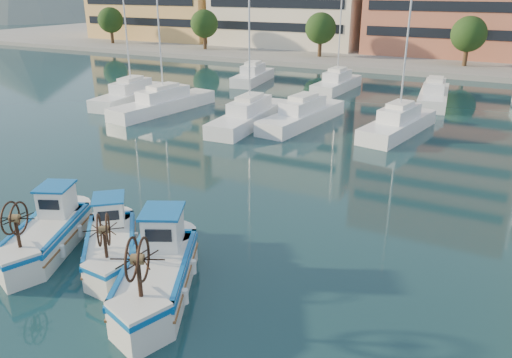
% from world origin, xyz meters
% --- Properties ---
extents(ground, '(300.00, 300.00, 0.00)m').
position_xyz_m(ground, '(0.00, 0.00, 0.00)').
color(ground, '#1A4246').
rests_on(ground, ground).
extents(hill_west, '(180.00, 180.00, 60.00)m').
position_xyz_m(hill_west, '(-140.00, 110.00, 0.00)').
color(hill_west, slate).
rests_on(hill_west, ground).
extents(yacht_marina, '(41.60, 23.71, 11.50)m').
position_xyz_m(yacht_marina, '(-3.07, 27.65, 0.53)').
color(yacht_marina, white).
rests_on(yacht_marina, ground).
extents(fishing_boat_a, '(3.35, 4.59, 2.77)m').
position_xyz_m(fishing_boat_a, '(-4.81, 0.98, 0.76)').
color(fishing_boat_a, silver).
rests_on(fishing_boat_a, ground).
extents(fishing_boat_b, '(3.86, 4.12, 2.60)m').
position_xyz_m(fishing_boat_b, '(-2.23, 1.53, 0.72)').
color(fishing_boat_b, silver).
rests_on(fishing_boat_b, ground).
extents(fishing_boat_c, '(3.81, 5.03, 3.03)m').
position_xyz_m(fishing_boat_c, '(0.61, 0.65, 0.84)').
color(fishing_boat_c, silver).
rests_on(fishing_boat_c, ground).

